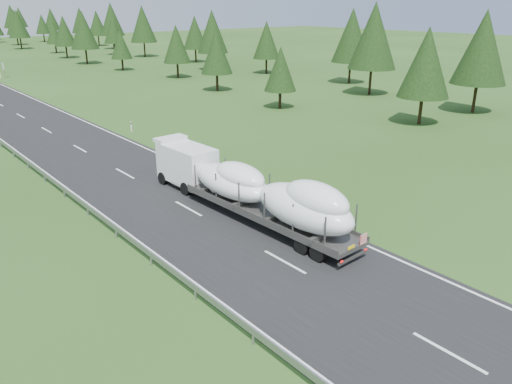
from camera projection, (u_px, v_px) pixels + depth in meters
ground at (285, 262)px, 25.02m from camera, size 400.00×400.00×0.00m
highway_sign at (3, 67)px, 86.39m from camera, size 0.08×0.90×2.60m
tree_line_right at (100, 25)px, 128.77m from camera, size 28.10×318.67×12.52m
boat_truck at (251, 187)px, 29.54m from camera, size 3.00×17.47×3.64m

